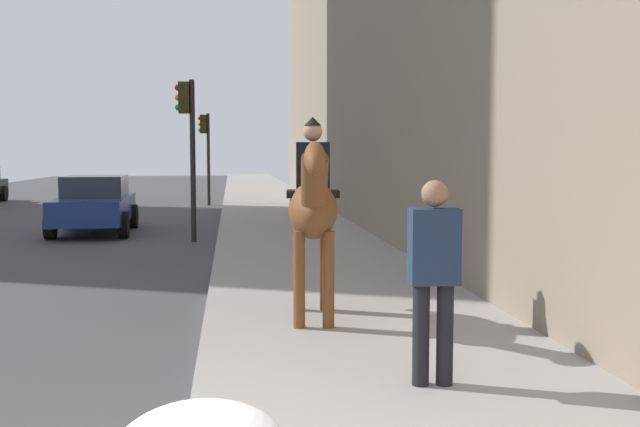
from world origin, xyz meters
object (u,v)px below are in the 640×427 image
at_px(pedestrian_greeting, 434,268).
at_px(traffic_light_near_curb, 188,133).
at_px(traffic_light_far_curb, 206,144).
at_px(mounted_horse_near, 313,207).
at_px(car_far_lane, 95,204).

bearing_deg(pedestrian_greeting, traffic_light_near_curb, 16.90).
bearing_deg(traffic_light_near_curb, traffic_light_far_curb, 0.03).
height_order(pedestrian_greeting, traffic_light_far_curb, traffic_light_far_curb).
distance_m(mounted_horse_near, traffic_light_far_curb, 20.22).
height_order(mounted_horse_near, traffic_light_far_curb, traffic_light_far_curb).
height_order(pedestrian_greeting, traffic_light_near_curb, traffic_light_near_curb).
xyz_separation_m(mounted_horse_near, traffic_light_far_curb, (20.11, 1.88, 0.93)).
bearing_deg(traffic_light_near_curb, car_far_lane, 49.57).
xyz_separation_m(car_far_lane, traffic_light_near_curb, (-2.10, -2.47, 1.72)).
distance_m(mounted_horse_near, traffic_light_near_curb, 8.87).
relative_size(car_far_lane, traffic_light_far_curb, 1.13).
height_order(mounted_horse_near, car_far_lane, mounted_horse_near).
distance_m(car_far_lane, traffic_light_near_curb, 3.67).
bearing_deg(traffic_light_far_curb, traffic_light_near_curb, -179.97).
relative_size(mounted_horse_near, traffic_light_near_curb, 0.64).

